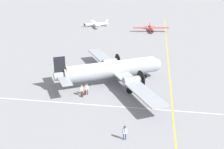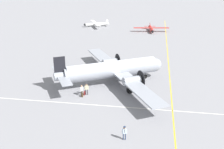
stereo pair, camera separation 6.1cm
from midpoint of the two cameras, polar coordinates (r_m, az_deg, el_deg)
name	(u,v)px [view 1 (the left image)]	position (r m, az deg, el deg)	size (l,w,h in m)	color
ground_plane	(112,83)	(45.43, -0.04, -1.81)	(300.00, 300.00, 0.00)	gray
apron_line_eastwest	(170,87)	(45.03, 11.76, -2.48)	(120.00, 0.16, 0.01)	gold
apron_line_northsouth	(103,106)	(38.36, -1.92, -6.32)	(0.16, 120.00, 0.01)	silver
airliner_main	(114,69)	(44.69, 0.41, 1.10)	(24.62, 18.55, 5.40)	#9399A3
crew_foreground	(125,131)	(30.86, 2.52, -11.49)	(0.32, 0.55, 1.63)	navy
passenger_boarding	(87,88)	(41.18, -5.24, -2.70)	(0.37, 0.58, 1.78)	#2D2D33
ramp_agent	(82,89)	(41.02, -6.22, -2.99)	(0.54, 0.30, 1.65)	#473D2D
suitcase_near_door	(85,93)	(41.50, -5.64, -3.76)	(0.42, 0.15, 0.63)	maroon
suitcase_upright_spare	(83,95)	(40.90, -6.05, -4.17)	(0.38, 0.14, 0.62)	#47331E
light_aircraft_distant	(96,24)	(90.20, -3.38, 10.21)	(10.15, 7.90, 2.04)	white
light_aircraft_taxiing	(151,29)	(83.51, 7.91, 9.17)	(7.75, 10.34, 1.99)	#B2231E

